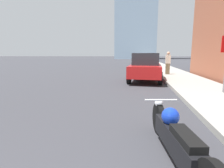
# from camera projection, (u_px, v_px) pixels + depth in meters

# --- Properties ---
(sidewalk) EXTENTS (2.63, 240.00, 0.15)m
(sidewalk) POSITION_uv_depth(u_px,v_px,m) (152.00, 62.00, 37.83)
(sidewalk) COLOR gray
(sidewalk) RESTS_ON ground_plane
(motorcycle) EXTENTS (0.69, 2.54, 0.74)m
(motorcycle) POSITION_uv_depth(u_px,v_px,m) (176.00, 137.00, 2.60)
(motorcycle) COLOR black
(motorcycle) RESTS_ON ground_plane
(parked_car_red) EXTENTS (2.11, 4.03, 1.68)m
(parked_car_red) POSITION_uv_depth(u_px,v_px,m) (146.00, 67.00, 10.46)
(parked_car_red) COLOR red
(parked_car_red) RESTS_ON ground_plane
(parked_car_green) EXTENTS (2.01, 3.93, 1.72)m
(parked_car_green) POSITION_uv_depth(u_px,v_px,m) (142.00, 61.00, 21.51)
(parked_car_green) COLOR #1E6B33
(parked_car_green) RESTS_ON ground_plane
(parked_car_black) EXTENTS (2.14, 4.14, 1.65)m
(parked_car_black) POSITION_uv_depth(u_px,v_px,m) (140.00, 59.00, 32.95)
(parked_car_black) COLOR black
(parked_car_black) RESTS_ON ground_plane
(pedestrian) EXTENTS (0.36, 0.23, 1.66)m
(pedestrian) POSITION_uv_depth(u_px,v_px,m) (168.00, 63.00, 12.94)
(pedestrian) COLOR brown
(pedestrian) RESTS_ON sidewalk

